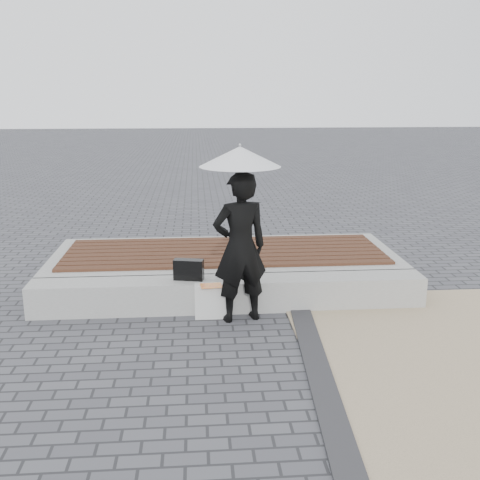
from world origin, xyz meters
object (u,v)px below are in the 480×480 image
at_px(woman, 240,247).
at_px(canvas_tote, 211,301).
at_px(handbag, 189,270).
at_px(parasol, 240,157).
at_px(seating_ledge, 230,293).

relative_size(woman, canvas_tote, 4.31).
xyz_separation_m(handbag, canvas_tote, (0.27, -0.28, -0.32)).
relative_size(handbag, canvas_tote, 0.88).
distance_m(parasol, canvas_tote, 1.80).
relative_size(seating_ledge, parasol, 4.18).
bearing_deg(parasol, woman, 0.00).
distance_m(parasol, handbag, 1.62).
relative_size(seating_ledge, woman, 2.75).
distance_m(woman, canvas_tote, 0.79).
distance_m(seating_ledge, woman, 0.81).
bearing_deg(parasol, canvas_tote, 164.55).
xyz_separation_m(woman, handbag, (-0.62, 0.38, -0.38)).
height_order(seating_ledge, parasol, parasol).
bearing_deg(handbag, canvas_tote, -33.79).
bearing_deg(seating_ledge, canvas_tote, -130.71).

